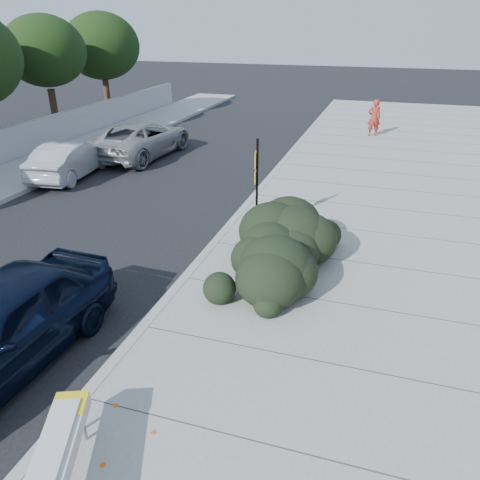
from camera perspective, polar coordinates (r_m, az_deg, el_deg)
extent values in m
plane|color=black|center=(9.60, -11.65, -10.97)|extent=(120.00, 120.00, 0.00)
cube|color=gray|center=(12.97, 22.43, -1.96)|extent=(11.20, 50.00, 0.15)
cube|color=#9E9E99|center=(13.51, -1.68, 1.22)|extent=(0.22, 50.00, 0.17)
cube|color=#9E9E99|center=(17.67, -27.09, 4.28)|extent=(0.22, 50.00, 0.17)
cylinder|color=#332114|center=(26.85, -21.64, 14.17)|extent=(0.36, 0.36, 2.40)
ellipsoid|color=black|center=(26.52, -22.73, 20.50)|extent=(4.00, 4.00, 3.40)
cylinder|color=#332114|center=(30.86, -15.84, 16.20)|extent=(0.36, 0.36, 2.40)
ellipsoid|color=black|center=(30.57, -16.55, 21.74)|extent=(4.40, 4.40, 3.74)
cylinder|color=gray|center=(7.53, -20.79, -20.81)|extent=(0.05, 0.05, 0.42)
cylinder|color=gray|center=(7.45, -18.45, -20.95)|extent=(0.05, 0.05, 0.42)
cylinder|color=gray|center=(6.87, -22.94, -24.75)|extent=(0.68, 1.58, 0.04)
cylinder|color=gray|center=(6.78, -20.32, -24.99)|extent=(0.68, 1.58, 0.04)
cube|color=#B2B2B2|center=(6.71, -21.86, -24.05)|extent=(1.25, 2.23, 0.23)
cube|color=yellow|center=(7.21, -20.11, -18.18)|extent=(0.59, 0.58, 0.02)
cylinder|color=black|center=(9.73, 3.57, -5.86)|extent=(0.06, 0.06, 0.84)
cylinder|color=black|center=(10.19, 4.02, -4.32)|extent=(0.06, 0.06, 0.84)
cylinder|color=black|center=(9.76, 3.87, -2.96)|extent=(0.11, 0.54, 0.06)
cube|color=black|center=(12.75, 2.08, 6.44)|extent=(0.07, 0.07, 2.65)
cube|color=yellow|center=(12.53, 1.90, 9.76)|extent=(0.08, 0.30, 0.43)
cube|color=yellow|center=(12.67, 1.87, 7.67)|extent=(0.08, 0.28, 0.33)
ellipsoid|color=black|center=(10.98, 4.97, -0.07)|extent=(2.60, 4.30, 1.52)
imported|color=#AFB0B5|center=(19.49, -19.97, 9.22)|extent=(1.95, 4.36, 1.39)
imported|color=gray|center=(21.81, -11.96, 12.01)|extent=(2.90, 5.76, 1.56)
imported|color=maroon|center=(25.56, 16.03, 14.15)|extent=(0.76, 0.59, 1.83)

